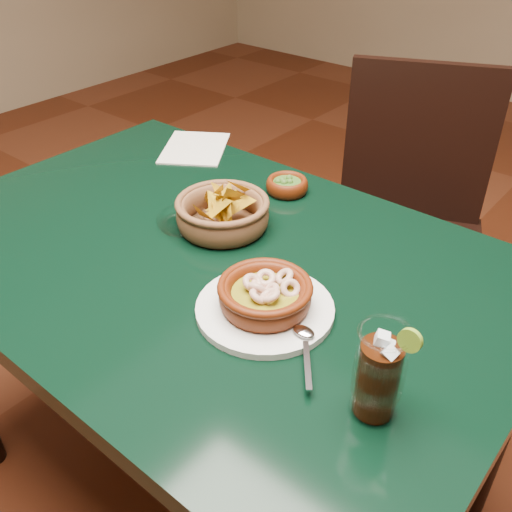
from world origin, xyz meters
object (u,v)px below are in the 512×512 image
Objects in this scene: dining_table at (209,291)px; shrimp_plate at (265,298)px; chip_basket at (223,213)px; cola_drink at (379,374)px; dining_chair at (406,224)px.

dining_table is 0.25m from shrimp_plate.
shrimp_plate is 1.28× the size of chip_basket.
shrimp_plate is (0.20, -0.07, 0.13)m from dining_table.
chip_basket is 0.53m from cola_drink.
dining_table is 4.24× the size of shrimp_plate.
shrimp_plate is 0.26m from cola_drink.
dining_table is at bearing -97.66° from dining_chair.
dining_chair is 0.69m from chip_basket.
dining_table is 0.49m from cola_drink.
cola_drink reaches higher than dining_table.
cola_drink reaches higher than shrimp_plate.
chip_basket reaches higher than shrimp_plate.
cola_drink is at bearing -24.90° from chip_basket.
dining_chair is 0.82m from shrimp_plate.
cola_drink is (0.48, -0.22, 0.04)m from chip_basket.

